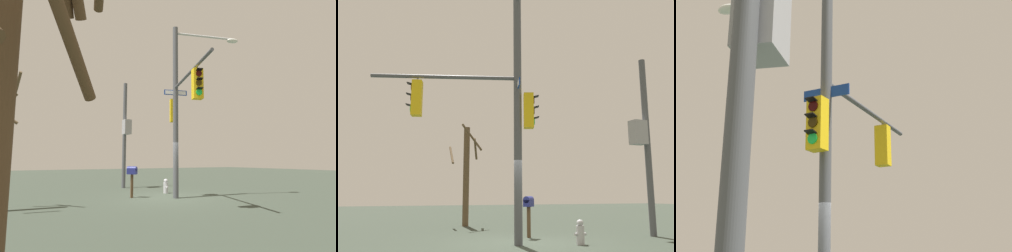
{
  "view_description": "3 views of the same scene",
  "coord_description": "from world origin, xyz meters",
  "views": [
    {
      "loc": [
        10.93,
        -6.03,
        1.7
      ],
      "look_at": [
        0.02,
        0.09,
        3.29
      ],
      "focal_mm": 28.75,
      "sensor_mm": 36.0,
      "label": 1
    },
    {
      "loc": [
        4.63,
        10.74,
        1.48
      ],
      "look_at": [
        0.74,
        0.39,
        3.52
      ],
      "focal_mm": 39.53,
      "sensor_mm": 36.0,
      "label": 2
    },
    {
      "loc": [
        -8.58,
        -1.77,
        1.32
      ],
      "look_at": [
        0.22,
        -0.09,
        4.05
      ],
      "focal_mm": 48.78,
      "sensor_mm": 36.0,
      "label": 3
    }
  ],
  "objects": [
    {
      "name": "secondary_pole_assembly",
      "position": [
        -4.96,
        -0.19,
        3.46
      ],
      "size": [
        0.78,
        0.44,
        6.6
      ],
      "rotation": [
        0.0,
        0.0,
        6.29
      ],
      "color": "#4C4F54",
      "rests_on": "ground"
    },
    {
      "name": "main_signal_pole_assembly",
      "position": [
        0.91,
        0.35,
        4.48
      ],
      "size": [
        5.05,
        4.55,
        8.09
      ],
      "rotation": [
        0.0,
        0.0,
        6.0
      ],
      "color": "#4C4F54",
      "rests_on": "ground"
    }
  ]
}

